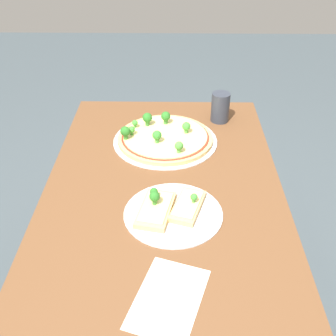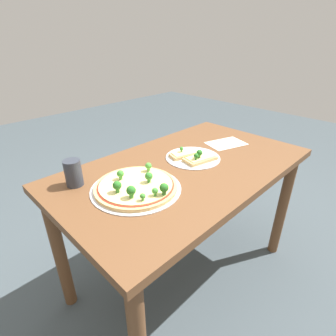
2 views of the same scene
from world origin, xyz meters
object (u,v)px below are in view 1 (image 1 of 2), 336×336
dining_table (163,221)px  drinking_cup (220,107)px  pizza_tray_whole (163,137)px  pizza_tray_slice (170,209)px

dining_table → drinking_cup: 0.54m
pizza_tray_whole → drinking_cup: (0.16, -0.21, 0.04)m
drinking_cup → pizza_tray_whole: bearing=126.5°
pizza_tray_whole → drinking_cup: bearing=-53.5°
dining_table → pizza_tray_slice: size_ratio=4.54×
dining_table → pizza_tray_slice: (-0.08, -0.02, 0.12)m
pizza_tray_whole → pizza_tray_slice: pizza_tray_whole is taller
dining_table → drinking_cup: (0.47, -0.21, 0.16)m
dining_table → drinking_cup: bearing=-23.7°
pizza_tray_whole → drinking_cup: drinking_cup is taller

